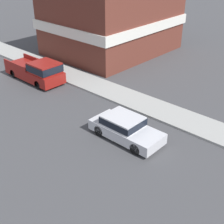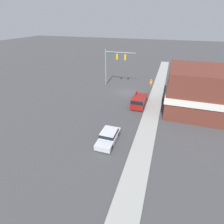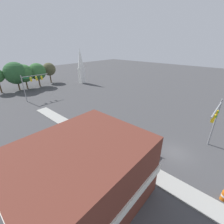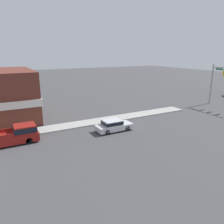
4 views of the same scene
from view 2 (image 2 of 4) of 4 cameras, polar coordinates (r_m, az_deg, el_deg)
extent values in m
plane|color=#424244|center=(34.85, 4.87, 6.37)|extent=(200.00, 200.00, 0.00)
cube|color=#9E9E99|center=(34.10, 14.25, 5.18)|extent=(2.40, 60.00, 0.14)
cylinder|color=gray|center=(37.92, -2.06, 14.24)|extent=(0.22, 0.22, 7.50)
cylinder|color=gray|center=(36.31, 2.75, 18.84)|extent=(6.25, 0.18, 0.18)
cube|color=gold|center=(36.63, 1.71, 17.57)|extent=(0.36, 0.36, 1.05)
sphere|color=green|center=(36.76, 1.81, 18.11)|extent=(0.22, 0.22, 0.22)
cube|color=gold|center=(36.20, 4.38, 17.38)|extent=(0.36, 0.36, 1.05)
sphere|color=green|center=(36.33, 4.48, 17.92)|extent=(0.22, 0.22, 0.22)
cube|color=#196B38|center=(36.91, -0.29, 18.57)|extent=(1.40, 0.04, 0.30)
cylinder|color=black|center=(19.73, -0.24, -11.61)|extent=(0.22, 0.66, 0.66)
cylinder|color=black|center=(20.19, -4.72, -10.64)|extent=(0.22, 0.66, 0.66)
cylinder|color=black|center=(21.77, 2.02, -7.26)|extent=(0.22, 0.66, 0.66)
cylinder|color=black|center=(22.19, -2.05, -6.49)|extent=(0.22, 0.66, 0.66)
cube|color=silver|center=(20.84, -1.21, -8.56)|extent=(1.85, 4.35, 0.61)
cube|color=silver|center=(20.69, -0.99, -6.85)|extent=(1.70, 2.09, 0.56)
cube|color=black|center=(20.69, -0.99, -6.85)|extent=(1.72, 2.17, 0.39)
cylinder|color=black|center=(28.35, 10.05, 1.35)|extent=(0.22, 0.66, 0.66)
cylinder|color=black|center=(28.60, 6.45, 1.88)|extent=(0.22, 0.66, 0.66)
cylinder|color=black|center=(31.45, 11.06, 4.06)|extent=(0.22, 0.66, 0.66)
cylinder|color=black|center=(31.68, 7.80, 4.53)|extent=(0.22, 0.66, 0.66)
cube|color=maroon|center=(29.88, 8.90, 3.51)|extent=(2.04, 5.57, 0.85)
cube|color=maroon|center=(28.17, 8.47, 3.78)|extent=(1.94, 2.11, 0.78)
cube|color=black|center=(28.17, 8.47, 3.78)|extent=(1.96, 2.20, 0.55)
cube|color=maroon|center=(30.63, 11.17, 5.17)|extent=(0.12, 3.15, 0.35)
cube|color=maroon|center=(30.88, 7.63, 5.66)|extent=(0.12, 3.15, 0.35)
cylinder|color=orange|center=(39.91, 12.62, 9.52)|extent=(0.55, 0.55, 1.10)
cylinder|color=white|center=(39.89, 12.63, 9.59)|extent=(0.56, 0.56, 0.20)
cube|color=brown|center=(29.67, 28.92, 5.82)|extent=(11.74, 9.32, 6.75)
cube|color=silver|center=(29.77, 28.77, 5.25)|extent=(12.04, 9.62, 0.90)
camera|label=1|loc=(18.59, -52.28, 8.43)|focal=50.00mm
camera|label=3|loc=(37.98, 40.33, 24.64)|focal=24.00mm
camera|label=4|loc=(38.81, -27.92, 19.61)|focal=35.00mm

